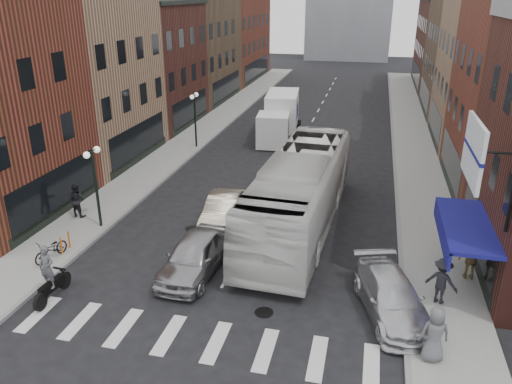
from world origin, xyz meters
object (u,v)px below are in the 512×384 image
at_px(ped_right_a, 442,281).
at_px(parked_bicycle, 51,249).
at_px(transit_bus, 300,192).
at_px(sedan_left_near, 194,256).
at_px(ped_right_c, 435,334).
at_px(sedan_left_far, 223,210).
at_px(streetlamp_near, 94,173).
at_px(box_truck, 280,117).
at_px(ped_left_solo, 77,200).
at_px(streetlamp_far, 195,110).
at_px(motorcycle_rider, 49,275).
at_px(ped_right_b, 472,260).
at_px(billboard_sign, 476,153).
at_px(curb_car, 392,297).
at_px(bike_rack, 65,243).

bearing_deg(ped_right_a, parked_bicycle, 25.25).
relative_size(transit_bus, sedan_left_near, 2.81).
bearing_deg(ped_right_c, sedan_left_far, -53.26).
bearing_deg(streetlamp_near, box_truck, 73.21).
relative_size(ped_left_solo, ped_right_a, 0.97).
bearing_deg(parked_bicycle, streetlamp_far, 100.93).
bearing_deg(motorcycle_rider, ped_right_a, 16.44).
distance_m(parked_bicycle, ped_right_b, 17.53).
relative_size(streetlamp_far, ped_right_a, 2.26).
distance_m(streetlamp_far, sedan_left_far, 13.47).
xyz_separation_m(billboard_sign, motorcycle_rider, (-14.64, -2.52, -5.07)).
bearing_deg(curb_car, ped_right_a, 11.39).
bearing_deg(billboard_sign, bike_rack, 177.17).
height_order(streetlamp_near, ped_right_a, streetlamp_near).
relative_size(box_truck, sedan_left_far, 1.85).
relative_size(box_truck, ped_right_b, 4.73).
relative_size(streetlamp_near, transit_bus, 0.30).
distance_m(bike_rack, ped_left_solo, 3.82).
relative_size(bike_rack, ped_right_c, 0.42).
bearing_deg(sedan_left_far, ped_left_solo, -174.01).
bearing_deg(box_truck, bike_rack, -111.54).
xyz_separation_m(billboard_sign, streetlamp_near, (-15.99, 3.50, -3.22)).
xyz_separation_m(streetlamp_near, ped_right_c, (15.11, -6.37, -1.82)).
xyz_separation_m(billboard_sign, ped_right_c, (-0.88, -2.87, -5.04)).
bearing_deg(box_truck, parked_bicycle, -111.36).
relative_size(transit_bus, sedan_left_far, 3.09).
bearing_deg(ped_right_b, curb_car, 41.67).
distance_m(billboard_sign, curb_car, 5.83).
bearing_deg(motorcycle_rider, sedan_left_far, 66.11).
xyz_separation_m(billboard_sign, sedan_left_far, (-10.27, 5.50, -5.41)).
relative_size(billboard_sign, sedan_left_far, 0.84).
distance_m(parked_bicycle, ped_right_c, 15.73).
distance_m(streetlamp_far, ped_left_solo, 13.46).
relative_size(transit_bus, ped_right_c, 7.17).
bearing_deg(sedan_left_far, streetlamp_far, 112.09).
bearing_deg(sedan_left_far, ped_right_b, -18.37).
height_order(streetlamp_far, bike_rack, streetlamp_far).
bearing_deg(sedan_left_far, streetlamp_near, -164.08).
distance_m(billboard_sign, ped_right_a, 5.10).
relative_size(streetlamp_far, bike_rack, 5.14).
xyz_separation_m(streetlamp_far, motorcycle_rider, (1.35, -20.02, -1.85)).
relative_size(box_truck, curb_car, 1.66).
bearing_deg(billboard_sign, motorcycle_rider, -170.24).
height_order(streetlamp_far, sedan_left_near, streetlamp_far).
distance_m(sedan_left_near, sedan_left_far, 4.95).
relative_size(streetlamp_far, transit_bus, 0.30).
xyz_separation_m(streetlamp_far, sedan_left_near, (5.99, -16.94, -2.09)).
bearing_deg(curb_car, bike_rack, 157.36).
bearing_deg(motorcycle_rider, sedan_left_near, 38.24).
xyz_separation_m(sedan_left_near, ped_left_solo, (-7.69, 3.72, 0.22)).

